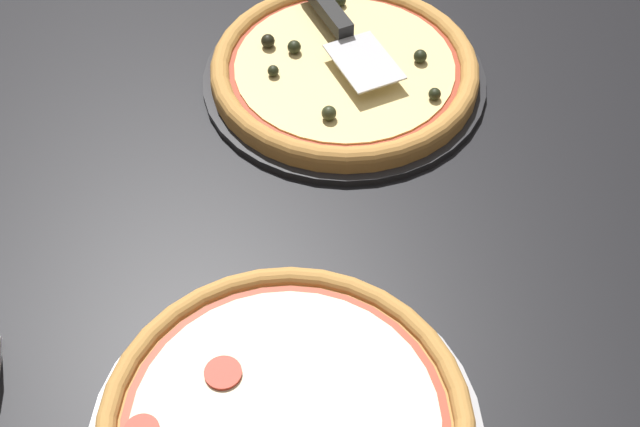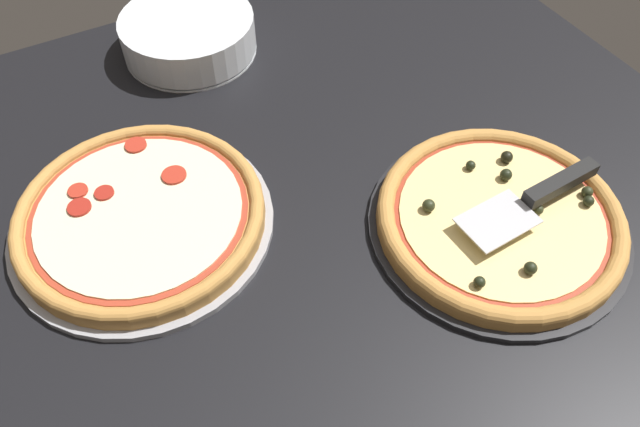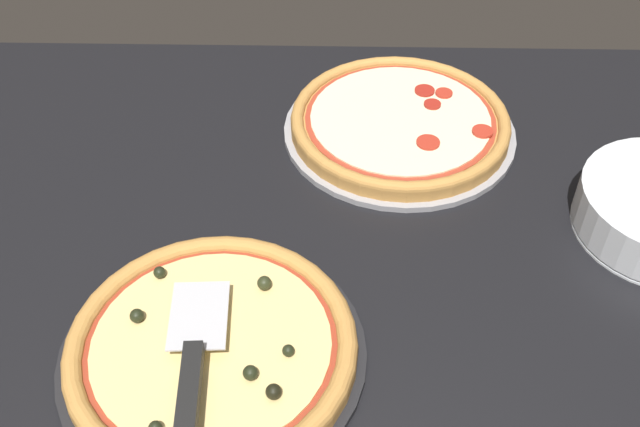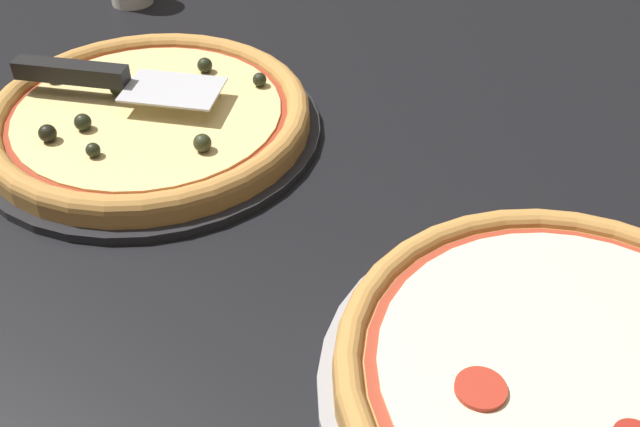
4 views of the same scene
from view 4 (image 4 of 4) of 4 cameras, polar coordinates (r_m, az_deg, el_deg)
name	(u,v)px [view 4 (image 4 of 4)]	position (r cm, az deg, el deg)	size (l,w,h in cm)	color
ground_plane	(264,166)	(80.72, -4.31, 3.62)	(151.29, 115.64, 3.60)	black
pizza_pan_front	(151,129)	(84.22, -12.73, 6.27)	(37.02, 37.02, 1.00)	black
pizza_front	(149,115)	(83.25, -12.92, 7.32)	(34.80, 34.80, 3.84)	#B77F3D
pizza_pan_back	(571,391)	(59.33, 18.59, -12.70)	(37.43, 37.43, 1.00)	#939399
pizza_back	(577,374)	(57.78, 19.01, -11.47)	(35.18, 35.18, 2.98)	#B77F3D
serving_spatula	(94,76)	(85.28, -16.82, 10.00)	(7.41, 23.08, 2.00)	#B7B7BC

